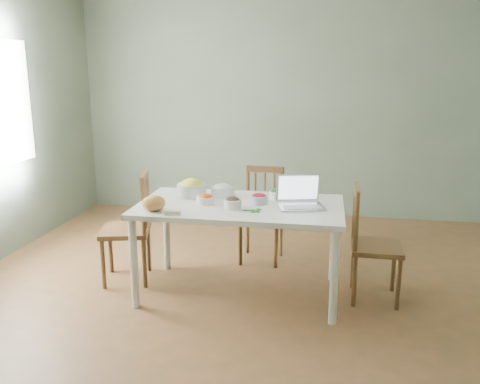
% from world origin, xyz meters
% --- Properties ---
extents(floor, '(5.00, 5.00, 0.00)m').
position_xyz_m(floor, '(0.00, 0.00, 0.00)').
color(floor, brown).
rests_on(floor, ground).
extents(wall_back, '(5.00, 0.00, 2.70)m').
position_xyz_m(wall_back, '(0.00, 2.50, 1.35)').
color(wall_back, slate).
rests_on(wall_back, ground).
extents(wall_front, '(5.00, 0.00, 2.70)m').
position_xyz_m(wall_front, '(0.00, -2.50, 1.35)').
color(wall_front, slate).
rests_on(wall_front, ground).
extents(dining_table, '(1.63, 0.92, 0.77)m').
position_xyz_m(dining_table, '(-0.06, 0.05, 0.38)').
color(dining_table, white).
rests_on(dining_table, floor).
extents(chair_far, '(0.42, 0.40, 0.90)m').
position_xyz_m(chair_far, '(0.02, 0.81, 0.45)').
color(chair_far, '#422D12').
rests_on(chair_far, floor).
extents(chair_left, '(0.50, 0.51, 0.96)m').
position_xyz_m(chair_left, '(-1.09, 0.15, 0.48)').
color(chair_left, '#422D12').
rests_on(chair_left, floor).
extents(chair_right, '(0.39, 0.41, 0.92)m').
position_xyz_m(chair_right, '(1.03, 0.14, 0.46)').
color(chair_right, '#422D12').
rests_on(chair_right, floor).
extents(bread_boule, '(0.21, 0.21, 0.12)m').
position_xyz_m(bread_boule, '(-0.67, -0.24, 0.82)').
color(bread_boule, '#A36E35').
rests_on(bread_boule, dining_table).
extents(butter_stick, '(0.12, 0.06, 0.03)m').
position_xyz_m(butter_stick, '(-0.50, -0.34, 0.78)').
color(butter_stick, beige).
rests_on(butter_stick, dining_table).
extents(bowl_squash, '(0.25, 0.25, 0.15)m').
position_xyz_m(bowl_squash, '(-0.51, 0.24, 0.84)').
color(bowl_squash, gold).
rests_on(bowl_squash, dining_table).
extents(bowl_carrot, '(0.16, 0.16, 0.08)m').
position_xyz_m(bowl_carrot, '(-0.33, 0.00, 0.81)').
color(bowl_carrot, '#D93900').
rests_on(bowl_carrot, dining_table).
extents(bowl_onion, '(0.23, 0.23, 0.11)m').
position_xyz_m(bowl_onion, '(-0.25, 0.28, 0.82)').
color(bowl_onion, white).
rests_on(bowl_onion, dining_table).
extents(bowl_mushroom, '(0.18, 0.18, 0.09)m').
position_xyz_m(bowl_mushroom, '(-0.09, -0.08, 0.81)').
color(bowl_mushroom, black).
rests_on(bowl_mushroom, dining_table).
extents(bowl_redpep, '(0.15, 0.15, 0.08)m').
position_xyz_m(bowl_redpep, '(0.09, 0.09, 0.81)').
color(bowl_redpep, '#AE161F').
rests_on(bowl_redpep, dining_table).
extents(bowl_broccoli, '(0.15, 0.15, 0.09)m').
position_xyz_m(bowl_broccoli, '(0.22, 0.27, 0.81)').
color(bowl_broccoli, black).
rests_on(bowl_broccoli, dining_table).
extents(flatbread, '(0.24, 0.24, 0.02)m').
position_xyz_m(flatbread, '(0.26, 0.39, 0.77)').
color(flatbread, beige).
rests_on(flatbread, dining_table).
extents(basil_bunch, '(0.18, 0.18, 0.02)m').
position_xyz_m(basil_bunch, '(0.06, -0.13, 0.77)').
color(basil_bunch, '#196C12').
rests_on(basil_bunch, dining_table).
extents(laptop, '(0.41, 0.36, 0.24)m').
position_xyz_m(laptop, '(0.43, 0.03, 0.89)').
color(laptop, silver).
rests_on(laptop, dining_table).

